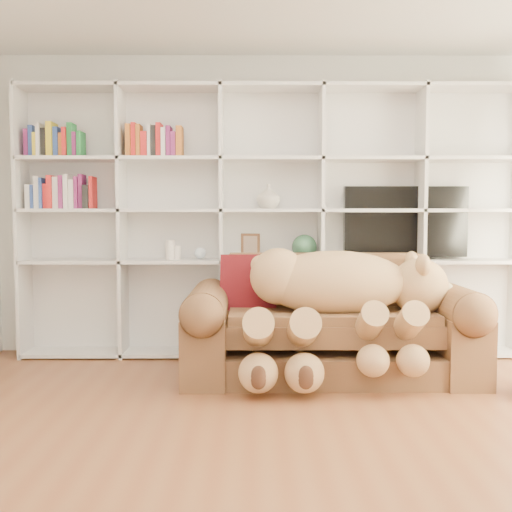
{
  "coord_description": "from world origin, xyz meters",
  "views": [
    {
      "loc": [
        -0.16,
        -2.75,
        1.25
      ],
      "look_at": [
        -0.14,
        1.63,
        0.94
      ],
      "focal_mm": 40.0,
      "sensor_mm": 36.0,
      "label": 1
    }
  ],
  "objects": [
    {
      "name": "figurine_tall",
      "position": [
        -0.9,
        2.3,
        0.95
      ],
      "size": [
        0.11,
        0.11,
        0.17
      ],
      "primitive_type": "cylinder",
      "rotation": [
        0.0,
        0.0,
        0.41
      ],
      "color": "silver",
      "rests_on": "bookshelf"
    },
    {
      "name": "wall_back",
      "position": [
        0.0,
        2.5,
        1.35
      ],
      "size": [
        5.0,
        0.02,
        2.7
      ],
      "primitive_type": "cube",
      "color": "white",
      "rests_on": "floor"
    },
    {
      "name": "figurine_short",
      "position": [
        -0.84,
        2.3,
        0.93
      ],
      "size": [
        0.08,
        0.08,
        0.12
      ],
      "primitive_type": "cylinder",
      "rotation": [
        0.0,
        0.0,
        -0.19
      ],
      "color": "silver",
      "rests_on": "bookshelf"
    },
    {
      "name": "bookshelf",
      "position": [
        -0.24,
        2.36,
        1.31
      ],
      "size": [
        4.43,
        0.35,
        2.4
      ],
      "color": "silver",
      "rests_on": "floor"
    },
    {
      "name": "throw_pillow",
      "position": [
        -0.2,
        1.83,
        0.71
      ],
      "size": [
        0.47,
        0.28,
        0.47
      ],
      "primitive_type": "cube",
      "rotation": [
        -0.24,
        0.0,
        -0.07
      ],
      "color": "#5B0F0F",
      "rests_on": "sofa"
    },
    {
      "name": "floor",
      "position": [
        0.0,
        0.0,
        0.0
      ],
      "size": [
        5.0,
        5.0,
        0.0
      ],
      "primitive_type": "plane",
      "color": "brown",
      "rests_on": "ground"
    },
    {
      "name": "tv",
      "position": [
        1.2,
        2.35,
        1.19
      ],
      "size": [
        1.1,
        0.18,
        0.65
      ],
      "color": "black",
      "rests_on": "bookshelf"
    },
    {
      "name": "teddy_bear",
      "position": [
        0.47,
        1.48,
        0.65
      ],
      "size": [
        1.66,
        0.91,
        0.96
      ],
      "rotation": [
        0.0,
        0.0,
        -0.06
      ],
      "color": "tan",
      "rests_on": "sofa"
    },
    {
      "name": "sofa",
      "position": [
        0.43,
        1.67,
        0.35
      ],
      "size": [
        2.23,
        0.96,
        0.94
      ],
      "color": "brown",
      "rests_on": "floor"
    },
    {
      "name": "shelf_vase",
      "position": [
        -0.03,
        2.3,
        1.42
      ],
      "size": [
        0.28,
        0.28,
        0.22
      ],
      "primitive_type": "imported",
      "rotation": [
        0.0,
        0.0,
        -0.41
      ],
      "color": "beige",
      "rests_on": "bookshelf"
    },
    {
      "name": "snow_globe",
      "position": [
        -0.63,
        2.3,
        0.92
      ],
      "size": [
        0.1,
        0.1,
        0.1
      ],
      "primitive_type": "sphere",
      "color": "silver",
      "rests_on": "bookshelf"
    },
    {
      "name": "picture_frame",
      "position": [
        -0.19,
        2.3,
        0.99
      ],
      "size": [
        0.17,
        0.09,
        0.22
      ],
      "primitive_type": "cube",
      "rotation": [
        0.0,
        0.0,
        -0.41
      ],
      "color": "#58341E",
      "rests_on": "bookshelf"
    },
    {
      "name": "green_vase",
      "position": [
        0.29,
        2.3,
        0.98
      ],
      "size": [
        0.22,
        0.22,
        0.22
      ],
      "primitive_type": "sphere",
      "color": "#326143",
      "rests_on": "bookshelf"
    }
  ]
}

